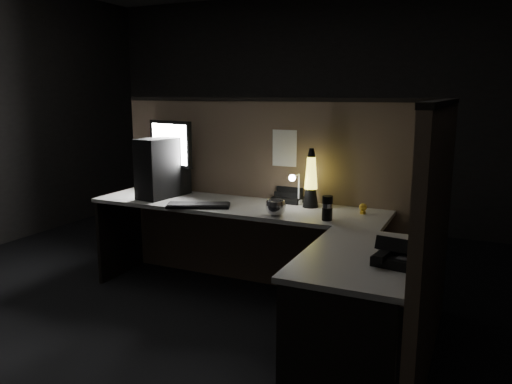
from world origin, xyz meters
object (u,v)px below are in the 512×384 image
at_px(monitor, 171,150).
at_px(lava_lamp, 311,183).
at_px(pc_tower, 163,167).
at_px(desk_phone, 399,254).
at_px(keyboard, 198,206).

height_order(monitor, lava_lamp, monitor).
relative_size(pc_tower, desk_phone, 1.85).
xyz_separation_m(lava_lamp, desk_phone, (0.80, -1.02, -0.13)).
bearing_deg(keyboard, monitor, 119.34).
bearing_deg(lava_lamp, keyboard, -155.13).
height_order(monitor, desk_phone, monitor).
bearing_deg(monitor, pc_tower, -66.76).
bearing_deg(pc_tower, lava_lamp, 14.27).
bearing_deg(monitor, lava_lamp, 14.07).
bearing_deg(keyboard, desk_phone, -46.59).
distance_m(pc_tower, desk_phone, 2.22).
relative_size(monitor, keyboard, 1.31).
distance_m(pc_tower, monitor, 0.20).
height_order(pc_tower, keyboard, pc_tower).
xyz_separation_m(pc_tower, keyboard, (0.46, -0.22, -0.23)).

